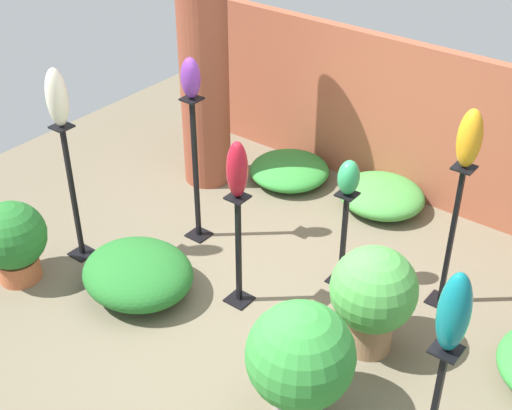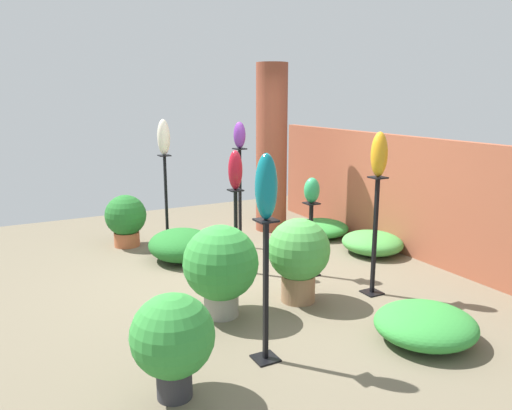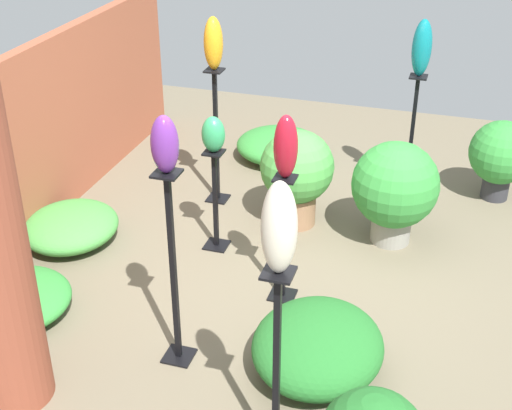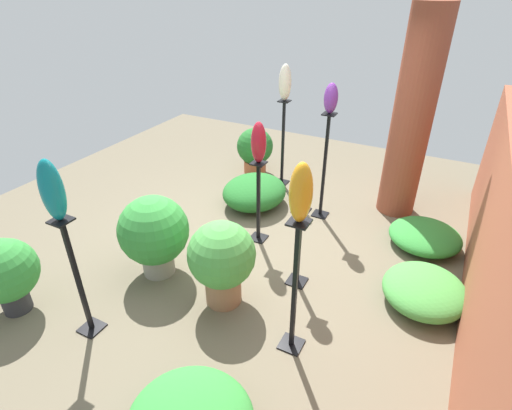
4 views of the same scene
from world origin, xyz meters
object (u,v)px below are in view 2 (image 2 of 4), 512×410
at_px(potted_plant_front_right, 299,254).
at_px(art_vase_ruby, 235,170).
at_px(pedestal_ruby, 236,235).
at_px(art_vase_jade, 312,190).
at_px(art_vase_violet, 240,135).
at_px(pedestal_teal, 266,297).
at_px(potted_plant_near_pillar, 126,218).
at_px(pedestal_amber, 375,241).
at_px(potted_plant_mid_right, 173,338).
at_px(art_vase_ivory, 164,137).
at_px(pedestal_jade, 311,243).
at_px(art_vase_amber, 379,154).
at_px(potted_plant_walkway_edge, 221,265).
at_px(art_vase_teal, 266,187).
at_px(pedestal_violet, 240,202).
at_px(brick_pillar, 272,149).

bearing_deg(potted_plant_front_right, art_vase_ruby, -170.59).
bearing_deg(pedestal_ruby, art_vase_jade, 54.05).
bearing_deg(art_vase_violet, art_vase_jade, 9.64).
distance_m(pedestal_teal, potted_plant_near_pillar, 3.75).
distance_m(pedestal_amber, potted_plant_front_right, 0.86).
relative_size(art_vase_ruby, potted_plant_mid_right, 0.60).
bearing_deg(art_vase_ivory, potted_plant_front_right, 11.94).
relative_size(pedestal_teal, pedestal_jade, 1.33).
height_order(pedestal_amber, potted_plant_front_right, pedestal_amber).
height_order(art_vase_amber, potted_plant_walkway_edge, art_vase_amber).
relative_size(art_vase_teal, potted_plant_walkway_edge, 0.56).
height_order(art_vase_ivory, art_vase_ruby, art_vase_ivory).
bearing_deg(potted_plant_near_pillar, art_vase_ivory, 74.11).
relative_size(pedestal_violet, art_vase_ruby, 3.00).
bearing_deg(potted_plant_front_right, pedestal_amber, 75.56).
distance_m(pedestal_amber, art_vase_teal, 2.05).
xyz_separation_m(pedestal_teal, art_vase_amber, (-0.68, 1.73, 0.99)).
distance_m(pedestal_jade, potted_plant_front_right, 0.82).
relative_size(pedestal_violet, art_vase_jade, 4.74).
bearing_deg(pedestal_ruby, pedestal_teal, -19.22).
height_order(art_vase_teal, art_vase_ruby, art_vase_teal).
bearing_deg(brick_pillar, art_vase_teal, -30.25).
bearing_deg(pedestal_violet, potted_plant_front_right, -8.68).
height_order(pedestal_amber, art_vase_ivory, art_vase_ivory).
distance_m(art_vase_jade, potted_plant_mid_right, 2.87).
bearing_deg(pedestal_jade, art_vase_ivory, -151.76).
bearing_deg(art_vase_ruby, art_vase_amber, 37.20).
distance_m(pedestal_amber, potted_plant_near_pillar, 3.63).
distance_m(pedestal_ruby, art_vase_ruby, 0.80).
bearing_deg(pedestal_jade, potted_plant_walkway_edge, -69.15).
height_order(pedestal_amber, art_vase_teal, art_vase_teal).
bearing_deg(art_vase_jade, pedestal_amber, 19.17).
height_order(pedestal_violet, potted_plant_mid_right, pedestal_violet).
bearing_deg(pedestal_jade, art_vase_teal, -44.11).
bearing_deg(pedestal_teal, potted_plant_walkway_edge, 178.48).
height_order(pedestal_ruby, art_vase_ruby, art_vase_ruby).
xyz_separation_m(pedestal_jade, art_vase_ivory, (-2.08, -1.12, 1.16)).
height_order(art_vase_amber, potted_plant_near_pillar, art_vase_amber).
xyz_separation_m(pedestal_violet, pedestal_teal, (2.92, -1.20, -0.11)).
bearing_deg(potted_plant_walkway_edge, art_vase_ruby, 147.69).
distance_m(pedestal_jade, art_vase_ruby, 1.26).
xyz_separation_m(pedestal_amber, art_vase_amber, (0.00, 0.00, 0.94)).
height_order(art_vase_ivory, art_vase_teal, art_vase_ivory).
bearing_deg(pedestal_amber, potted_plant_mid_right, -72.02).
xyz_separation_m(pedestal_ruby, art_vase_violet, (-0.90, 0.50, 1.14)).
xyz_separation_m(art_vase_jade, potted_plant_walkway_edge, (0.54, -1.42, -0.53)).
xyz_separation_m(pedestal_violet, art_vase_teal, (2.92, -1.20, 0.80)).
bearing_deg(art_vase_jade, pedestal_jade, 0.00).
xyz_separation_m(pedestal_teal, art_vase_teal, (0.00, 0.00, 0.91)).
xyz_separation_m(art_vase_amber, potted_plant_walkway_edge, (-0.27, -1.70, -1.02)).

